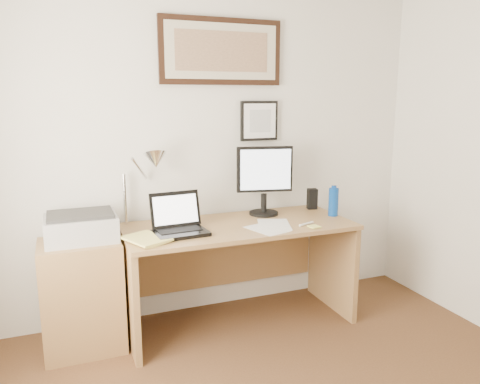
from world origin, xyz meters
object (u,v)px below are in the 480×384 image
printer (81,227)px  side_cabinet (83,296)px  lcd_monitor (265,177)px  book (132,243)px  laptop (179,224)px  water_bottle (333,202)px  desk (235,252)px

printer → side_cabinet: bearing=-124.6°
lcd_monitor → book: bearing=-160.2°
book → laptop: (0.33, 0.14, 0.05)m
side_cabinet → water_bottle: bearing=-2.5°
laptop → printer: size_ratio=0.81×
water_bottle → book: (-1.53, -0.17, -0.09)m
side_cabinet → book: book is taller
desk → lcd_monitor: 0.60m
side_cabinet → lcd_monitor: bearing=5.6°
laptop → lcd_monitor: lcd_monitor is taller
desk → lcd_monitor: size_ratio=3.08×
lcd_monitor → side_cabinet: bearing=-174.4°
book → lcd_monitor: bearing=19.8°
water_bottle → book: 1.54m
side_cabinet → water_bottle: 1.89m
laptop → lcd_monitor: size_ratio=0.69×
side_cabinet → laptop: (0.63, -0.10, 0.44)m
side_cabinet → lcd_monitor: size_ratio=1.40×
side_cabinet → printer: size_ratio=1.66×
water_bottle → book: size_ratio=0.73×
laptop → water_bottle: bearing=1.0°
side_cabinet → water_bottle: size_ratio=3.47×
water_bottle → lcd_monitor: 0.55m
desk → laptop: laptop is taller
laptop → printer: 0.62m
book → printer: bearing=134.5°
water_bottle → lcd_monitor: lcd_monitor is taller
water_bottle → desk: size_ratio=0.13×
desk → printer: bearing=-179.8°
water_bottle → lcd_monitor: size_ratio=0.40×
lcd_monitor → laptop: bearing=-162.1°
laptop → lcd_monitor: (0.72, 0.23, 0.23)m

